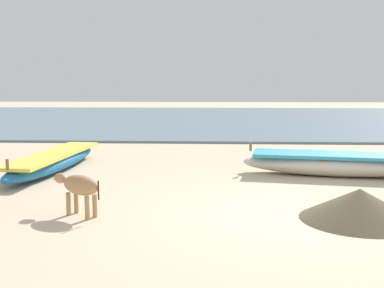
% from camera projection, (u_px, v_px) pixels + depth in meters
% --- Properties ---
extents(ground, '(80.00, 80.00, 0.00)m').
position_uv_depth(ground, '(294.00, 215.00, 7.15)').
color(ground, beige).
extents(sea_water, '(60.00, 20.00, 0.08)m').
position_uv_depth(sea_water, '(237.00, 119.00, 25.23)').
color(sea_water, slate).
rests_on(sea_water, ground).
extents(fishing_boat_2, '(4.12, 1.63, 0.69)m').
position_uv_depth(fishing_boat_2, '(336.00, 164.00, 10.14)').
color(fishing_boat_2, beige).
rests_on(fishing_boat_2, ground).
extents(fishing_boat_3, '(1.17, 4.51, 0.60)m').
position_uv_depth(fishing_boat_3, '(54.00, 161.00, 10.74)').
color(fishing_boat_3, '#1E669E').
rests_on(fishing_boat_3, ground).
extents(calf_near_tan, '(0.90, 0.67, 0.63)m').
position_uv_depth(calf_near_tan, '(79.00, 186.00, 7.07)').
color(calf_near_tan, tan).
rests_on(calf_near_tan, ground).
extents(debris_pile_0, '(1.76, 1.76, 0.47)m').
position_uv_depth(debris_pile_0, '(359.00, 204.00, 6.89)').
color(debris_pile_0, brown).
rests_on(debris_pile_0, ground).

